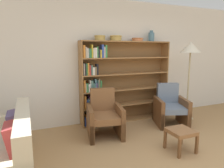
# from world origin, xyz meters

# --- Properties ---
(wall_back) EXTENTS (12.00, 0.06, 2.75)m
(wall_back) POSITION_xyz_m (0.00, 2.55, 1.38)
(wall_back) COLOR silver
(wall_back) RESTS_ON ground
(bookshelf) EXTENTS (2.14, 0.30, 1.84)m
(bookshelf) POSITION_xyz_m (-0.30, 2.37, 0.89)
(bookshelf) COLOR olive
(bookshelf) RESTS_ON ground
(bowl_stoneware) EXTENTS (0.24, 0.24, 0.11)m
(bowl_stoneware) POSITION_xyz_m (-0.70, 2.36, 1.90)
(bowl_stoneware) COLOR tan
(bowl_stoneware) RESTS_ON bookshelf
(bowl_cream) EXTENTS (0.27, 0.27, 0.11)m
(bowl_cream) POSITION_xyz_m (-0.33, 2.36, 1.90)
(bowl_cream) COLOR tan
(bowl_cream) RESTS_ON bookshelf
(bowl_olive) EXTENTS (0.27, 0.27, 0.08)m
(bowl_olive) POSITION_xyz_m (0.21, 2.36, 1.88)
(bowl_olive) COLOR #C67547
(bowl_olive) RESTS_ON bookshelf
(vase_tall) EXTENTS (0.14, 0.14, 0.25)m
(vase_tall) POSITION_xyz_m (0.58, 2.36, 1.95)
(vase_tall) COLOR slate
(vase_tall) RESTS_ON bookshelf
(armchair_leather) EXTENTS (0.75, 0.79, 0.89)m
(armchair_leather) POSITION_xyz_m (-0.84, 1.74, 0.39)
(armchair_leather) COLOR brown
(armchair_leather) RESTS_ON ground
(armchair_cushioned) EXTENTS (0.83, 0.86, 0.89)m
(armchair_cushioned) POSITION_xyz_m (0.73, 1.74, 0.39)
(armchair_cushioned) COLOR brown
(armchair_cushioned) RESTS_ON ground
(floor_lamp) EXTENTS (0.47, 0.47, 1.82)m
(floor_lamp) POSITION_xyz_m (1.35, 1.88, 1.62)
(floor_lamp) COLOR tan
(floor_lamp) RESTS_ON ground
(footstool) EXTENTS (0.39, 0.39, 0.37)m
(footstool) POSITION_xyz_m (0.10, 0.68, 0.30)
(footstool) COLOR brown
(footstool) RESTS_ON ground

